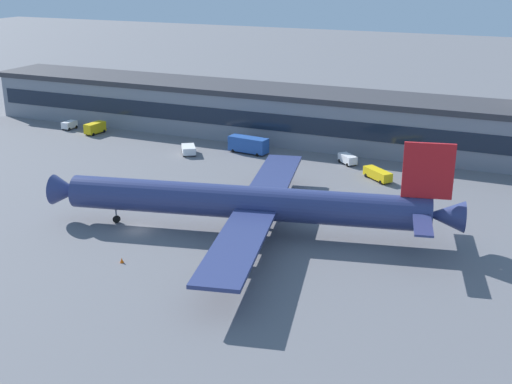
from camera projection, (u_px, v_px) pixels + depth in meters
name	position (u px, v px, depth m)	size (l,w,h in m)	color
ground_plane	(138.00, 230.00, 98.16)	(600.00, 600.00, 0.00)	slate
terminal_building	(284.00, 114.00, 146.66)	(150.65, 15.71, 11.20)	gray
airliner	(251.00, 203.00, 95.65)	(60.13, 52.26, 14.88)	navy
fuel_truck	(249.00, 144.00, 136.78)	(8.68, 3.80, 3.35)	#2651A5
belt_loader	(378.00, 174.00, 120.08)	(6.20, 5.63, 1.95)	yellow
crew_van	(95.00, 127.00, 152.35)	(2.72, 5.40, 2.55)	yellow
baggage_tug	(69.00, 125.00, 156.52)	(2.20, 3.66, 1.85)	white
pushback_tractor	(189.00, 149.00, 136.19)	(4.84, 5.43, 1.75)	white
follow_me_car	(347.00, 159.00, 129.75)	(4.51, 4.39, 1.85)	white
traffic_cone_0	(122.00, 260.00, 87.45)	(0.55, 0.55, 0.68)	#F2590C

